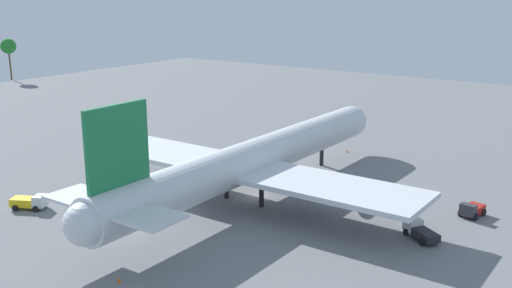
# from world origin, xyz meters

# --- Properties ---
(ground_plane) EXTENTS (270.43, 270.43, 0.00)m
(ground_plane) POSITION_xyz_m (0.00, 0.00, 0.00)
(ground_plane) COLOR slate
(cargo_airplane) EXTENTS (67.61, 53.82, 18.06)m
(cargo_airplane) POSITION_xyz_m (-0.49, 0.00, 5.89)
(cargo_airplane) COLOR silver
(cargo_airplane) RESTS_ON ground_plane
(baggage_tug) EXTENTS (4.16, 3.06, 2.02)m
(baggage_tug) POSITION_xyz_m (10.44, -28.70, 1.02)
(baggage_tug) COLOR #333338
(baggage_tug) RESTS_ON ground_plane
(cargo_loader) EXTENTS (4.15, 5.26, 2.04)m
(cargo_loader) POSITION_xyz_m (-22.70, 23.04, 1.05)
(cargo_loader) COLOR silver
(cargo_loader) RESTS_ON ground_plane
(maintenance_van) EXTENTS (4.59, 5.49, 2.05)m
(maintenance_van) POSITION_xyz_m (-0.82, -25.54, 1.03)
(maintenance_van) COLOR silver
(maintenance_van) RESTS_ON ground_plane
(safety_cone_nose) EXTENTS (0.41, 0.41, 0.58)m
(safety_cone_nose) POSITION_xyz_m (30.42, 0.27, 0.29)
(safety_cone_nose) COLOR orange
(safety_cone_nose) RESTS_ON ground_plane
(safety_cone_tail) EXTENTS (0.42, 0.42, 0.61)m
(safety_cone_tail) POSITION_xyz_m (-30.42, -3.82, 0.30)
(safety_cone_tail) COLOR orange
(safety_cone_tail) RESTS_ON ground_plane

